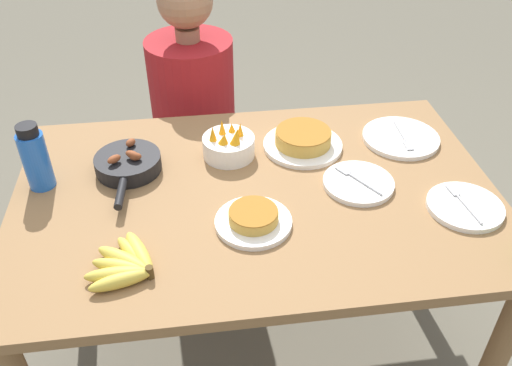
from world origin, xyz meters
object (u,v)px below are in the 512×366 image
(frittata_plate_center, at_px, (303,140))
(fruit_bowl_mango, at_px, (229,145))
(skillet, at_px, (128,164))
(frittata_plate_side, at_px, (253,219))
(empty_plate_far_right, at_px, (401,138))
(person_figure, at_px, (196,138))
(empty_plate_near_front, at_px, (358,183))
(banana_bunch, at_px, (127,265))
(water_bottle, at_px, (35,158))
(empty_plate_far_left, at_px, (465,207))

(frittata_plate_center, distance_m, fruit_bowl_mango, 0.25)
(skillet, xyz_separation_m, frittata_plate_center, (0.57, 0.06, -0.00))
(frittata_plate_center, bearing_deg, frittata_plate_side, -120.49)
(frittata_plate_center, height_order, empty_plate_far_right, frittata_plate_center)
(fruit_bowl_mango, bearing_deg, skillet, -171.81)
(empty_plate_far_right, relative_size, person_figure, 0.22)
(empty_plate_near_front, relative_size, person_figure, 0.18)
(frittata_plate_center, bearing_deg, empty_plate_near_front, -60.80)
(banana_bunch, distance_m, water_bottle, 0.48)
(frittata_plate_side, distance_m, empty_plate_far_right, 0.66)
(empty_plate_far_right, bearing_deg, fruit_bowl_mango, -178.49)
(fruit_bowl_mango, height_order, water_bottle, water_bottle)
(fruit_bowl_mango, distance_m, person_figure, 0.61)
(empty_plate_far_left, distance_m, empty_plate_far_right, 0.38)
(skillet, distance_m, empty_plate_near_front, 0.71)
(empty_plate_near_front, distance_m, water_bottle, 0.96)
(skillet, relative_size, empty_plate_far_left, 1.53)
(frittata_plate_center, height_order, fruit_bowl_mango, fruit_bowl_mango)
(frittata_plate_side, height_order, water_bottle, water_bottle)
(empty_plate_far_left, distance_m, water_bottle, 1.25)
(skillet, bearing_deg, empty_plate_far_right, 97.60)
(empty_plate_near_front, xyz_separation_m, water_bottle, (-0.95, 0.13, 0.09))
(empty_plate_near_front, relative_size, fruit_bowl_mango, 1.28)
(fruit_bowl_mango, bearing_deg, empty_plate_far_left, -29.10)
(empty_plate_far_left, distance_m, person_figure, 1.19)
(empty_plate_far_left, distance_m, fruit_bowl_mango, 0.74)
(frittata_plate_side, bearing_deg, empty_plate_far_right, 33.19)
(person_figure, bearing_deg, frittata_plate_side, -80.98)
(empty_plate_far_right, distance_m, water_bottle, 1.17)
(banana_bunch, xyz_separation_m, empty_plate_far_left, (0.95, 0.12, -0.01))
(banana_bunch, bearing_deg, frittata_plate_center, 41.80)
(frittata_plate_side, xyz_separation_m, empty_plate_near_front, (0.34, 0.14, -0.01))
(water_bottle, bearing_deg, frittata_plate_side, -23.22)
(frittata_plate_side, relative_size, person_figure, 0.18)
(banana_bunch, height_order, empty_plate_far_right, banana_bunch)
(banana_bunch, xyz_separation_m, empty_plate_near_front, (0.67, 0.26, -0.01))
(empty_plate_far_right, bearing_deg, frittata_plate_side, -146.81)
(empty_plate_near_front, distance_m, empty_plate_far_left, 0.31)
(banana_bunch, bearing_deg, empty_plate_near_front, 21.41)
(skillet, bearing_deg, frittata_plate_side, 53.56)
(banana_bunch, relative_size, fruit_bowl_mango, 1.26)
(frittata_plate_center, distance_m, water_bottle, 0.83)
(person_figure, bearing_deg, banana_bunch, -101.16)
(empty_plate_near_front, height_order, empty_plate_far_left, same)
(empty_plate_near_front, bearing_deg, skillet, 166.63)
(skillet, xyz_separation_m, fruit_bowl_mango, (0.32, 0.05, 0.01))
(person_figure, bearing_deg, empty_plate_far_right, -36.43)
(empty_plate_far_right, bearing_deg, empty_plate_near_front, -133.40)
(fruit_bowl_mango, relative_size, water_bottle, 0.80)
(empty_plate_far_left, xyz_separation_m, fruit_bowl_mango, (-0.65, 0.36, 0.03))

